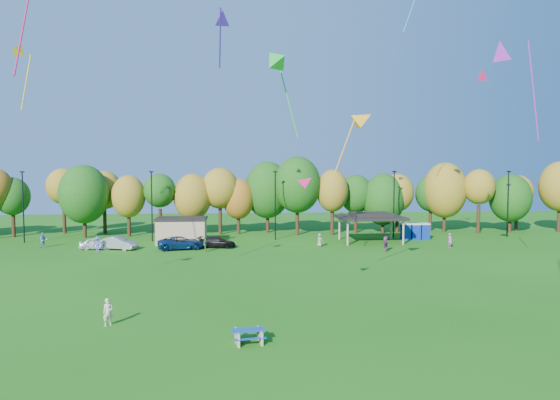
{
  "coord_description": "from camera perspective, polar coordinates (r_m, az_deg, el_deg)",
  "views": [
    {
      "loc": [
        -2.82,
        -25.33,
        9.43
      ],
      "look_at": [
        -0.21,
        6.0,
        7.43
      ],
      "focal_mm": 32.0,
      "sensor_mm": 36.0,
      "label": 1
    }
  ],
  "objects": [
    {
      "name": "picnic_table",
      "position": [
        27.98,
        -3.61,
        -15.13
      ],
      "size": [
        1.9,
        1.65,
        0.75
      ],
      "rotation": [
        0.0,
        0.0,
        0.14
      ],
      "color": "tan",
      "rests_on": "ground"
    },
    {
      "name": "far_person_2",
      "position": [
        57.13,
        -8.56,
        -5.02
      ],
      "size": [
        0.51,
        1.05,
        1.74
      ],
      "primitive_type": "imported",
      "rotation": [
        0.0,
        0.0,
        4.63
      ],
      "color": "#5B7E4D",
      "rests_on": "ground"
    },
    {
      "name": "car_c",
      "position": [
        59.45,
        -11.24,
        -4.83
      ],
      "size": [
        5.8,
        3.51,
        1.5
      ],
      "primitive_type": "imported",
      "rotation": [
        0.0,
        0.0,
        1.77
      ],
      "color": "navy",
      "rests_on": "ground"
    },
    {
      "name": "kite_15",
      "position": [
        45.63,
        24.07,
        15.35
      ],
      "size": [
        4.47,
        3.79,
        8.51
      ],
      "color": "#D12AE3"
    },
    {
      "name": "car_d",
      "position": [
        60.1,
        -7.21,
        -4.8
      ],
      "size": [
        4.73,
        2.67,
        1.29
      ],
      "primitive_type": "imported",
      "rotation": [
        0.0,
        0.0,
        1.37
      ],
      "color": "black",
      "rests_on": "ground"
    },
    {
      "name": "far_person_5",
      "position": [
        65.91,
        -25.42,
        -4.16
      ],
      "size": [
        1.09,
        1.01,
        1.78
      ],
      "primitive_type": "imported",
      "rotation": [
        0.0,
        0.0,
        0.51
      ],
      "color": "#537FB6",
      "rests_on": "ground"
    },
    {
      "name": "far_person_3",
      "position": [
        58.06,
        11.98,
        -4.91
      ],
      "size": [
        0.91,
        1.72,
        1.77
      ],
      "primitive_type": "imported",
      "rotation": [
        0.0,
        0.0,
        4.47
      ],
      "color": "#8B3A75",
      "rests_on": "ground"
    },
    {
      "name": "ground",
      "position": [
        27.17,
        1.55,
        -16.68
      ],
      "size": [
        160.0,
        160.0,
        0.0
      ],
      "primitive_type": "plane",
      "color": "#19600F",
      "rests_on": "ground"
    },
    {
      "name": "car_a",
      "position": [
        62.15,
        -20.12,
        -4.68
      ],
      "size": [
        4.08,
        1.79,
        1.37
      ],
      "primitive_type": "imported",
      "rotation": [
        0.0,
        0.0,
        1.62
      ],
      "color": "silver",
      "rests_on": "ground"
    },
    {
      "name": "kite_7",
      "position": [
        41.96,
        -0.64,
        15.8
      ],
      "size": [
        3.61,
        4.17,
        7.68
      ],
      "color": "green"
    },
    {
      "name": "kite_2",
      "position": [
        38.43,
        9.49,
        9.05
      ],
      "size": [
        3.37,
        1.5,
        5.61
      ],
      "color": "orange"
    },
    {
      "name": "lamp_posts",
      "position": [
        65.66,
        -0.54,
        -0.32
      ],
      "size": [
        64.5,
        0.25,
        9.09
      ],
      "color": "black",
      "rests_on": "ground"
    },
    {
      "name": "far_person_1",
      "position": [
        60.5,
        -20.15,
        -4.75
      ],
      "size": [
        1.1,
        0.64,
        1.68
      ],
      "primitive_type": "imported",
      "rotation": [
        0.0,
        0.0,
        0.02
      ],
      "color": "#5555BB",
      "rests_on": "ground"
    },
    {
      "name": "kite_12",
      "position": [
        33.12,
        3.09,
        2.09
      ],
      "size": [
        1.26,
        0.98,
        1.22
      ],
      "color": "#DB0C5A"
    },
    {
      "name": "kite_1",
      "position": [
        54.4,
        22.12,
        13.15
      ],
      "size": [
        1.55,
        1.78,
        1.47
      ],
      "color": "#CD184D"
    },
    {
      "name": "porta_potties",
      "position": [
        68.53,
        15.2,
        -3.48
      ],
      "size": [
        3.75,
        1.28,
        2.18
      ],
      "color": "#0B2C94",
      "rests_on": "ground"
    },
    {
      "name": "utility_building",
      "position": [
        64.21,
        -11.17,
        -3.4
      ],
      "size": [
        6.3,
        4.3,
        3.25
      ],
      "color": "tan",
      "rests_on": "ground"
    },
    {
      "name": "car_b",
      "position": [
        61.15,
        -18.03,
        -4.72
      ],
      "size": [
        4.76,
        2.94,
        1.48
      ],
      "primitive_type": "imported",
      "rotation": [
        0.0,
        0.0,
        1.24
      ],
      "color": "#96969B",
      "rests_on": "ground"
    },
    {
      "name": "pavilion",
      "position": [
        64.85,
        10.3,
        -1.91
      ],
      "size": [
        8.2,
        6.2,
        3.77
      ],
      "color": "tan",
      "rests_on": "ground"
    },
    {
      "name": "far_person_0",
      "position": [
        62.81,
        18.84,
        -4.39
      ],
      "size": [
        0.58,
        0.73,
        1.75
      ],
      "primitive_type": "imported",
      "rotation": [
        0.0,
        0.0,
        1.87
      ],
      "color": "#BD59AE",
      "rests_on": "ground"
    },
    {
      "name": "kite_5",
      "position": [
        44.63,
        -27.63,
        14.93
      ],
      "size": [
        1.26,
        3.2,
        5.36
      ],
      "color": "yellow"
    },
    {
      "name": "kite_11",
      "position": [
        37.96,
        -6.62,
        20.0
      ],
      "size": [
        1.35,
        2.78,
        4.49
      ],
      "color": "navy"
    },
    {
      "name": "kite_flyer",
      "position": [
        32.31,
        -19.06,
        -12.01
      ],
      "size": [
        0.72,
        0.66,
        1.65
      ],
      "primitive_type": "imported",
      "rotation": [
        0.0,
        0.0,
        0.57
      ],
      "color": "beige",
      "rests_on": "ground"
    },
    {
      "name": "far_person_4",
      "position": [
        60.32,
        4.56,
        -4.6
      ],
      "size": [
        0.92,
        0.91,
        1.61
      ],
      "primitive_type": "imported",
      "rotation": [
        0.0,
        0.0,
        2.37
      ],
      "color": "#6F9666",
      "rests_on": "ground"
    },
    {
      "name": "tree_line",
      "position": [
        70.95,
        -3.31,
        0.79
      ],
      "size": [
        93.57,
        10.55,
        11.15
      ],
      "color": "black",
      "rests_on": "ground"
    }
  ]
}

